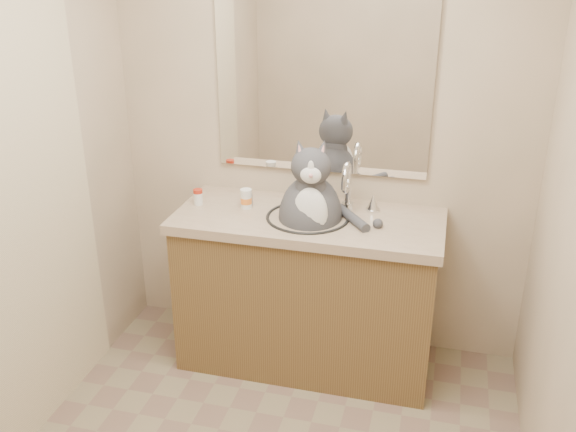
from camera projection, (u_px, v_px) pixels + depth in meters
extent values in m
cube|color=#CAB195|center=(322.00, 133.00, 3.32)|extent=(2.20, 0.01, 2.40)
cube|color=brown|center=(307.00, 295.00, 3.37)|extent=(1.30, 0.55, 0.80)
cube|color=tan|center=(308.00, 221.00, 3.21)|extent=(1.34, 0.59, 0.05)
torus|color=black|center=(308.00, 217.00, 3.18)|extent=(0.42, 0.42, 0.02)
ellipsoid|color=white|center=(307.00, 231.00, 3.21)|extent=(0.40, 0.40, 0.15)
cylinder|color=silver|center=(348.00, 190.00, 3.25)|extent=(0.03, 0.03, 0.18)
torus|color=silver|center=(346.00, 178.00, 3.16)|extent=(0.03, 0.16, 0.16)
cone|color=silver|center=(373.00, 202.00, 3.24)|extent=(0.06, 0.06, 0.08)
cube|color=white|center=(322.00, 85.00, 3.20)|extent=(1.10, 0.02, 0.90)
cube|color=beige|center=(11.00, 238.00, 2.61)|extent=(0.01, 1.20, 1.90)
ellipsoid|color=#424347|center=(310.00, 217.00, 3.18)|extent=(0.38, 0.40, 0.42)
ellipsoid|color=white|center=(310.00, 214.00, 3.05)|extent=(0.19, 0.13, 0.27)
ellipsoid|color=#424347|center=(311.00, 167.00, 3.03)|extent=(0.22, 0.20, 0.18)
ellipsoid|color=white|center=(311.00, 175.00, 2.96)|extent=(0.11, 0.07, 0.08)
sphere|color=#D88C8C|center=(311.00, 176.00, 2.93)|extent=(0.02, 0.02, 0.02)
cone|color=#424347|center=(300.00, 148.00, 3.01)|extent=(0.09, 0.08, 0.09)
cone|color=#424347|center=(323.00, 148.00, 3.00)|extent=(0.09, 0.08, 0.09)
cylinder|color=#424347|center=(352.00, 218.00, 3.13)|extent=(0.21, 0.25, 0.05)
cylinder|color=white|center=(198.00, 199.00, 3.33)|extent=(0.05, 0.05, 0.06)
cylinder|color=#B32613|center=(198.00, 191.00, 3.31)|extent=(0.05, 0.05, 0.02)
cylinder|color=white|center=(246.00, 200.00, 3.28)|extent=(0.06, 0.06, 0.08)
cylinder|color=orange|center=(246.00, 200.00, 3.28)|extent=(0.06, 0.06, 0.03)
cylinder|color=white|center=(246.00, 191.00, 3.26)|extent=(0.06, 0.06, 0.02)
cylinder|color=gray|center=(249.00, 200.00, 3.32)|extent=(0.05, 0.05, 0.06)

